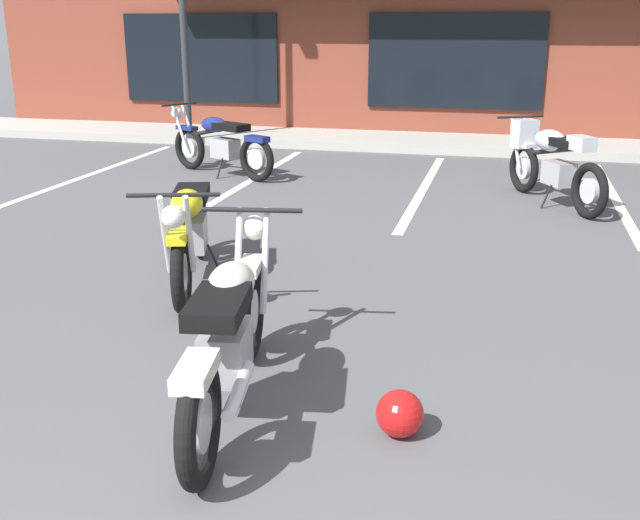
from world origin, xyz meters
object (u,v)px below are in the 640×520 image
(motorcycle_foreground_classic, at_px, (229,333))
(helmet_on_pavement, at_px, (400,413))
(motorcycle_red_sportbike, at_px, (190,230))
(motorcycle_black_cruiser, at_px, (551,160))
(motorcycle_blue_standard, at_px, (220,143))

(motorcycle_foreground_classic, bearing_deg, helmet_on_pavement, -4.13)
(motorcycle_red_sportbike, bearing_deg, motorcycle_foreground_classic, -60.92)
(motorcycle_foreground_classic, relative_size, helmet_on_pavement, 8.07)
(motorcycle_black_cruiser, xyz_separation_m, motorcycle_blue_standard, (-4.56, 0.66, -0.07))
(motorcycle_blue_standard, bearing_deg, helmet_on_pavement, -61.39)
(motorcycle_black_cruiser, bearing_deg, motorcycle_blue_standard, 171.73)
(motorcycle_foreground_classic, xyz_separation_m, motorcycle_blue_standard, (-2.60, 6.50, 0.00))
(motorcycle_foreground_classic, relative_size, motorcycle_blue_standard, 1.08)
(motorcycle_foreground_classic, bearing_deg, motorcycle_black_cruiser, 71.42)
(motorcycle_red_sportbike, bearing_deg, motorcycle_black_cruiser, 51.48)
(motorcycle_red_sportbike, distance_m, motorcycle_black_cruiser, 4.93)
(motorcycle_blue_standard, bearing_deg, motorcycle_black_cruiser, -8.27)
(motorcycle_foreground_classic, distance_m, motorcycle_black_cruiser, 6.16)
(motorcycle_blue_standard, height_order, helmet_on_pavement, motorcycle_blue_standard)
(motorcycle_red_sportbike, relative_size, motorcycle_black_cruiser, 1.08)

